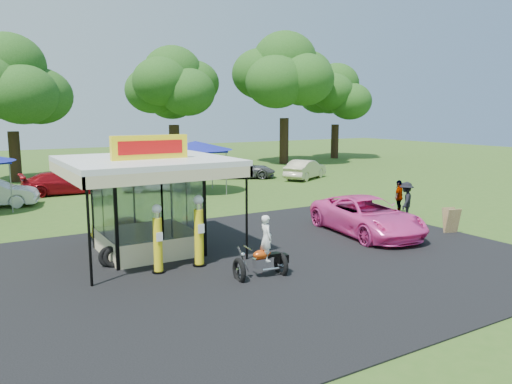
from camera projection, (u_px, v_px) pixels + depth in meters
ground at (273, 284)px, 14.46m from camera, size 120.00×120.00×0.00m
asphalt_apron at (239, 266)px, 16.15m from camera, size 20.00×14.00×0.04m
gas_station_kiosk at (147, 204)px, 17.38m from camera, size 5.40×5.40×4.18m
gas_pump_left at (158, 241)px, 15.25m from camera, size 0.41×0.41×2.19m
gas_pump_right at (199, 233)px, 15.93m from camera, size 0.44×0.44×2.34m
motorcycle at (264, 253)px, 14.95m from camera, size 1.71×0.93×1.99m
spare_tires at (112, 257)px, 15.97m from camera, size 0.86×0.60×0.71m
a_frame_sign at (451, 221)px, 20.44m from camera, size 0.64×0.68×1.05m
kiosk_car at (129, 228)px, 19.45m from camera, size 2.82×1.13×0.96m
pink_sedan at (367, 216)px, 20.22m from camera, size 3.27×5.80×1.53m
spectator_east_a at (406, 201)px, 23.02m from camera, size 1.31×1.19×1.76m
spectator_east_b at (399, 197)px, 24.46m from camera, size 1.04×0.79×1.65m
bg_car_b at (62, 183)px, 30.13m from camera, size 4.77×2.03×1.37m
bg_car_c at (156, 179)px, 31.40m from camera, size 4.69×2.83×1.49m
bg_car_d at (245, 169)px, 37.60m from camera, size 5.06×4.22×1.28m
bg_car_e at (305, 169)px, 36.98m from camera, size 4.57×3.42×1.44m
tent_east at (195, 146)px, 30.40m from camera, size 4.56×4.56×3.19m
oak_far_c at (10, 90)px, 34.71m from camera, size 8.58×8.58×10.12m
oak_far_d at (173, 92)px, 44.47m from camera, size 8.81×8.81×10.49m
oak_far_e at (285, 82)px, 46.90m from camera, size 10.16×10.16×12.10m
oak_far_f at (336, 99)px, 52.89m from camera, size 8.12×8.12×9.79m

